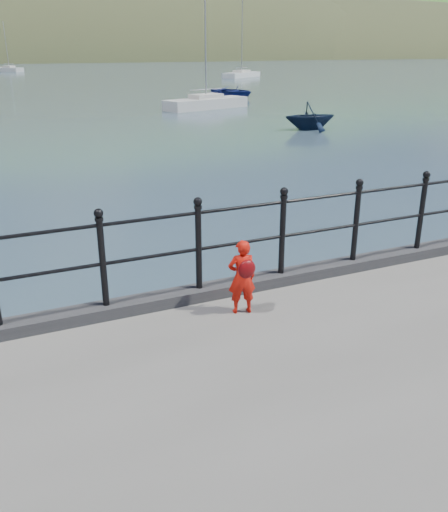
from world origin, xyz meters
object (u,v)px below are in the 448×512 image
sailboat_deep (9,70)px  launch_blue (233,92)px  child (242,276)px  launch_navy (310,116)px  railing (242,232)px  sailboat_near (206,104)px  sailboat_far (242,75)px

sailboat_deep → launch_blue: bearing=-21.6°
child → launch_navy: child is taller
launch_blue → child: bearing=-130.8°
launch_navy → sailboat_deep: size_ratio=0.33×
railing → sailboat_deep: (3.87, 100.36, -1.48)m
sailboat_near → railing: bearing=-129.3°
sailboat_deep → sailboat_near: bearing=-27.3°
railing → child: railing is taller
launch_blue → sailboat_far: bearing=46.8°
launch_navy → sailboat_far: bearing=-14.9°
launch_blue → sailboat_deep: 64.14m
sailboat_deep → sailboat_near: size_ratio=0.96×
sailboat_deep → child: bearing=-36.2°
child → launch_navy: 23.16m
child → sailboat_deep: 101.03m
launch_blue → sailboat_deep: (-13.65, 62.67, -0.13)m
launch_navy → sailboat_far: size_ratio=0.25×
child → railing: bearing=-103.3°
sailboat_far → launch_blue: bearing=-153.0°
child → launch_blue: child is taller
sailboat_deep → sailboat_far: bearing=6.5°
railing → launch_blue: (17.52, 37.69, -1.35)m
launch_blue → launch_navy: launch_navy is taller
launch_navy → sailboat_far: (19.54, 48.20, -0.37)m
sailboat_far → sailboat_near: sailboat_far is taller
railing → sailboat_deep: sailboat_deep is taller
sailboat_far → sailboat_near: (-20.51, -36.46, -0.00)m
child → launch_navy: size_ratio=0.34×
launch_blue → launch_navy: size_ratio=1.69×
railing → launch_blue: size_ratio=3.96×
launch_blue → sailboat_near: size_ratio=0.53×
sailboat_far → sailboat_near: 41.83m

